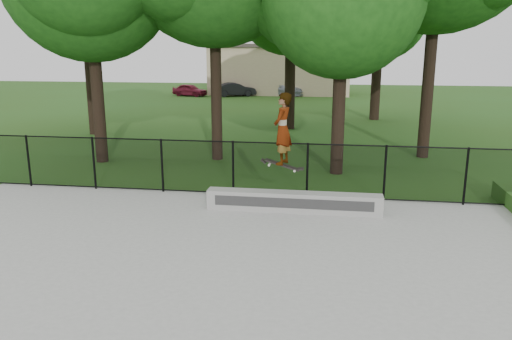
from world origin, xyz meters
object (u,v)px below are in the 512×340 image
object	(u,v)px
car_c	(280,88)
skater_airborne	(283,130)
car_a	(190,90)
car_b	(235,90)
grind_ledge	(294,202)

from	to	relation	value
car_c	skater_airborne	size ratio (longest dim) A/B	2.21
car_c	skater_airborne	distance (m)	31.65
car_a	car_c	xyz separation A→B (m)	(7.46, 1.72, 0.14)
car_c	car_b	bearing A→B (deg)	134.57
car_c	skater_airborne	world-z (taller)	skater_airborne
skater_airborne	car_b	bearing A→B (deg)	103.00
grind_ledge	car_b	bearing A→B (deg)	103.59
grind_ledge	car_b	distance (m)	30.67
car_b	skater_airborne	size ratio (longest dim) A/B	1.67
car_b	car_a	bearing A→B (deg)	70.74
car_b	car_c	world-z (taller)	car_c
grind_ledge	skater_airborne	bearing A→B (deg)	-134.72
car_a	skater_airborne	xyz separation A→B (m)	(10.76, -29.73, 1.60)
car_a	car_b	distance (m)	3.83
car_a	car_c	distance (m)	7.66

